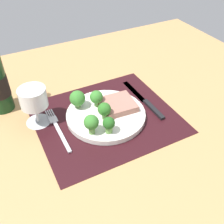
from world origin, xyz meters
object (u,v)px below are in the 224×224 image
at_px(knife, 146,102).
at_px(wine_glass, 34,100).
at_px(plate, 106,115).
at_px(steak, 118,105).
at_px(fork, 58,129).

height_order(knife, wine_glass, wine_glass).
bearing_deg(plate, knife, 2.10).
bearing_deg(plate, steak, 9.45).
xyz_separation_m(fork, wine_glass, (-0.04, 0.06, 0.08)).
height_order(plate, wine_glass, wine_glass).
relative_size(plate, wine_glass, 2.01).
bearing_deg(steak, fork, 177.91).
relative_size(knife, wine_glass, 1.97).
xyz_separation_m(steak, knife, (0.10, -0.00, -0.02)).
xyz_separation_m(steak, wine_glass, (-0.23, 0.07, 0.05)).
bearing_deg(fork, plate, -6.45).
xyz_separation_m(plate, steak, (0.04, 0.01, 0.02)).
height_order(steak, knife, steak).
bearing_deg(fork, wine_glass, 122.60).
bearing_deg(plate, fork, 174.40).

